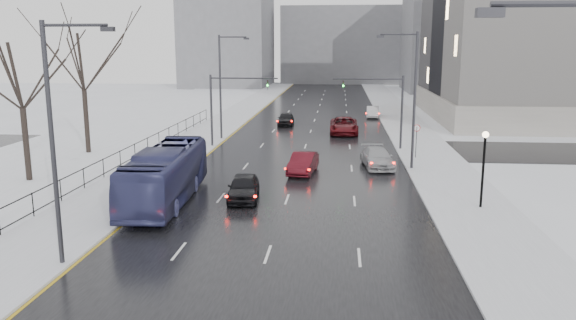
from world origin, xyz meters
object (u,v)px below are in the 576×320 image
(no_uturn_sign, at_px, (417,131))
(sedan_center_near, at_px, (244,187))
(sedan_center_far, at_px, (286,119))
(sedan_right_distant, at_px, (373,112))
(sedan_right_near, at_px, (303,163))
(mast_signal_right, at_px, (390,103))
(bus, at_px, (166,175))
(lamppost_r_mid, at_px, (484,158))
(streetlight_l_near, at_px, (57,133))
(sedan_right_cross, at_px, (344,126))
(tree_park_e, at_px, (89,153))
(streetlight_r_mid, at_px, (412,94))
(streetlight_l_far, at_px, (223,82))
(mast_signal_left, at_px, (223,102))
(sedan_right_far, at_px, (377,158))
(tree_park_d, at_px, (30,181))

(no_uturn_sign, height_order, sedan_center_near, no_uturn_sign)
(sedan_center_far, xyz_separation_m, sedan_right_distant, (10.30, 8.04, -0.04))
(sedan_right_near, bearing_deg, no_uturn_sign, 41.74)
(mast_signal_right, distance_m, bus, 23.18)
(lamppost_r_mid, xyz_separation_m, sedan_right_near, (-10.50, 8.00, -2.16))
(streetlight_l_near, height_order, mast_signal_right, streetlight_l_near)
(sedan_right_cross, bearing_deg, tree_park_e, -150.32)
(no_uturn_sign, bearing_deg, mast_signal_right, 115.11)
(streetlight_r_mid, xyz_separation_m, streetlight_l_near, (-16.33, -20.00, 0.00))
(sedan_right_distant, bearing_deg, lamppost_r_mid, -81.36)
(streetlight_l_near, bearing_deg, sedan_center_near, 62.45)
(streetlight_r_mid, height_order, bus, streetlight_r_mid)
(streetlight_l_far, bearing_deg, streetlight_l_near, -90.00)
(sedan_center_near, relative_size, sedan_center_far, 1.01)
(bus, height_order, sedan_right_near, bus)
(streetlight_l_far, relative_size, mast_signal_right, 1.54)
(streetlight_l_near, relative_size, bus, 0.87)
(streetlight_l_far, distance_m, lamppost_r_mid, 29.30)
(bus, distance_m, sedan_right_cross, 28.70)
(mast_signal_left, bearing_deg, streetlight_l_near, -91.72)
(lamppost_r_mid, relative_size, sedan_right_far, 0.85)
(lamppost_r_mid, xyz_separation_m, sedan_right_cross, (-7.50, 26.64, -2.05))
(sedan_right_far, bearing_deg, bus, -147.78)
(tree_park_e, distance_m, sedan_right_cross, 25.13)
(sedan_right_near, distance_m, sedan_right_far, 5.98)
(streetlight_l_far, bearing_deg, mast_signal_right, -14.48)
(tree_park_e, relative_size, sedan_right_cross, 2.19)
(lamppost_r_mid, bearing_deg, tree_park_d, 172.09)
(no_uturn_sign, bearing_deg, sedan_right_far, -133.56)
(streetlight_l_near, height_order, sedan_center_near, streetlight_l_near)
(mast_signal_right, xyz_separation_m, sedan_right_far, (-1.41, -7.45, -3.34))
(tree_park_e, height_order, bus, tree_park_e)
(streetlight_l_far, xyz_separation_m, sedan_right_distant, (15.37, 18.40, -4.88))
(bus, xyz_separation_m, sedan_right_cross, (10.50, 26.70, -0.75))
(streetlight_l_far, height_order, sedan_right_near, streetlight_l_far)
(no_uturn_sign, height_order, bus, bus)
(streetlight_l_far, xyz_separation_m, sedan_center_near, (5.61, -21.25, -4.83))
(streetlight_l_near, height_order, bus, streetlight_l_near)
(tree_park_e, bearing_deg, no_uturn_sign, 0.00)
(mast_signal_right, bearing_deg, no_uturn_sign, -64.89)
(streetlight_r_mid, height_order, no_uturn_sign, streetlight_r_mid)
(mast_signal_left, xyz_separation_m, sedan_right_far, (13.24, -7.45, -3.34))
(streetlight_l_near, relative_size, lamppost_r_mid, 2.34)
(sedan_center_far, bearing_deg, mast_signal_right, -55.58)
(streetlight_l_near, bearing_deg, sedan_right_near, 64.29)
(streetlight_l_near, height_order, sedan_right_far, streetlight_l_near)
(no_uturn_sign, relative_size, sedan_right_cross, 0.44)
(sedan_right_far, bearing_deg, no_uturn_sign, 39.26)
(sedan_right_near, bearing_deg, tree_park_d, -160.51)
(sedan_right_near, bearing_deg, streetlight_l_far, 128.92)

